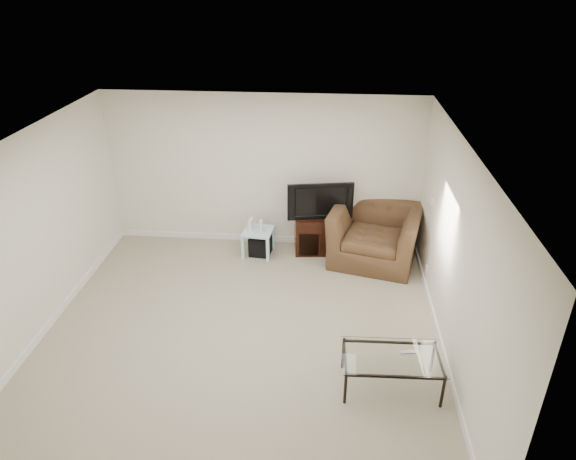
# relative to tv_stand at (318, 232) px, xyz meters

# --- Properties ---
(floor) EXTENTS (5.00, 5.00, 0.00)m
(floor) POSITION_rel_tv_stand_xyz_m (-0.90, -2.28, -0.31)
(floor) COLOR tan
(floor) RESTS_ON ground
(ceiling) EXTENTS (5.00, 5.00, 0.00)m
(ceiling) POSITION_rel_tv_stand_xyz_m (-0.90, -2.28, 2.19)
(ceiling) COLOR white
(ceiling) RESTS_ON ground
(wall_back) EXTENTS (5.00, 0.02, 2.50)m
(wall_back) POSITION_rel_tv_stand_xyz_m (-0.90, 0.22, 0.94)
(wall_back) COLOR silver
(wall_back) RESTS_ON ground
(wall_left) EXTENTS (0.02, 5.00, 2.50)m
(wall_left) POSITION_rel_tv_stand_xyz_m (-3.40, -2.28, 0.94)
(wall_left) COLOR silver
(wall_left) RESTS_ON ground
(wall_right) EXTENTS (0.02, 5.00, 2.50)m
(wall_right) POSITION_rel_tv_stand_xyz_m (1.60, -2.28, 0.94)
(wall_right) COLOR silver
(wall_right) RESTS_ON ground
(plate_back) EXTENTS (0.12, 0.02, 0.12)m
(plate_back) POSITION_rel_tv_stand_xyz_m (-2.30, 0.21, 0.94)
(plate_back) COLOR white
(plate_back) RESTS_ON wall_back
(plate_right_switch) EXTENTS (0.02, 0.09, 0.13)m
(plate_right_switch) POSITION_rel_tv_stand_xyz_m (1.59, -0.68, 0.94)
(plate_right_switch) COLOR white
(plate_right_switch) RESTS_ON wall_right
(plate_right_outlet) EXTENTS (0.02, 0.08, 0.12)m
(plate_right_outlet) POSITION_rel_tv_stand_xyz_m (1.59, -0.98, -0.01)
(plate_right_outlet) COLOR white
(plate_right_outlet) RESTS_ON wall_right
(tv_stand) EXTENTS (0.81, 0.60, 0.63)m
(tv_stand) POSITION_rel_tv_stand_xyz_m (0.00, 0.00, 0.00)
(tv_stand) COLOR black
(tv_stand) RESTS_ON floor
(dvd_player) EXTENTS (0.42, 0.31, 0.05)m
(dvd_player) POSITION_rel_tv_stand_xyz_m (0.00, -0.04, 0.21)
(dvd_player) COLOR black
(dvd_player) RESTS_ON tv_stand
(television) EXTENTS (0.98, 0.36, 0.59)m
(television) POSITION_rel_tv_stand_xyz_m (0.00, -0.03, 0.61)
(television) COLOR black
(television) RESTS_ON tv_stand
(side_table) EXTENTS (0.50, 0.50, 0.43)m
(side_table) POSITION_rel_tv_stand_xyz_m (-0.95, -0.23, -0.10)
(side_table) COLOR silver
(side_table) RESTS_ON floor
(subwoofer) EXTENTS (0.36, 0.36, 0.33)m
(subwoofer) POSITION_rel_tv_stand_xyz_m (-0.92, -0.22, -0.16)
(subwoofer) COLOR black
(subwoofer) RESTS_ON floor
(game_console) EXTENTS (0.06, 0.15, 0.20)m
(game_console) POSITION_rel_tv_stand_xyz_m (-1.06, -0.24, 0.22)
(game_console) COLOR white
(game_console) RESTS_ON side_table
(game_case) EXTENTS (0.05, 0.13, 0.17)m
(game_case) POSITION_rel_tv_stand_xyz_m (-0.90, -0.25, 0.20)
(game_case) COLOR silver
(game_case) RESTS_ON side_table
(recliner) EXTENTS (1.50, 1.16, 1.16)m
(recliner) POSITION_rel_tv_stand_xyz_m (0.88, -0.24, 0.27)
(recliner) COLOR brown
(recliner) RESTS_ON floor
(coffee_table) EXTENTS (1.11, 0.65, 0.43)m
(coffee_table) POSITION_rel_tv_stand_xyz_m (0.90, -3.03, -0.10)
(coffee_table) COLOR black
(coffee_table) RESTS_ON floor
(remote) EXTENTS (0.18, 0.08, 0.02)m
(remote) POSITION_rel_tv_stand_xyz_m (1.07, -2.96, 0.13)
(remote) COLOR #B2B2B7
(remote) RESTS_ON coffee_table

